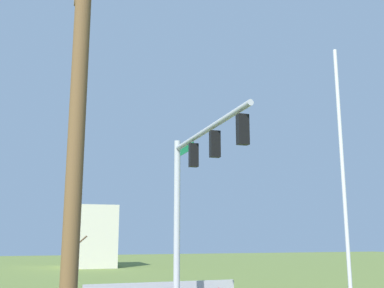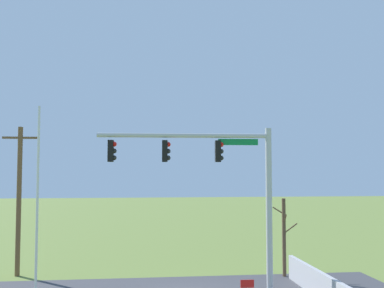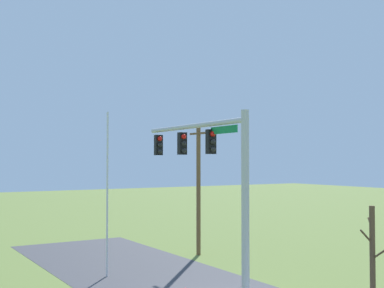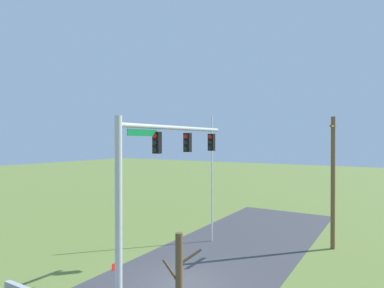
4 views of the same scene
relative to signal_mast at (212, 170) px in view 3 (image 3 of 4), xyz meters
name	(u,v)px [view 3 (image 3 of 4)]	position (x,y,z in m)	size (l,w,h in m)	color
road_surface	(161,282)	(-5.22, 0.59, -5.41)	(28.00, 8.00, 0.01)	#3D3D42
signal_mast	(212,170)	(0.00, 0.00, 0.00)	(7.79, 0.62, 7.58)	#B2B5BA
flagpole	(107,194)	(-7.59, -1.23, -1.28)	(0.10, 0.10, 8.27)	silver
utility_pole	(198,186)	(-10.10, 5.81, -1.20)	(1.90, 0.26, 8.09)	brown
bare_tree	(373,263)	(4.24, 4.05, -3.27)	(1.27, 1.02, 4.18)	brown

